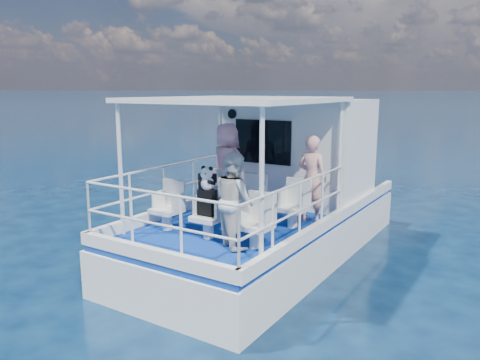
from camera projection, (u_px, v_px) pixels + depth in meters
name	position (u px, v px, depth m)	size (l,w,h in m)	color
ground	(244.00, 268.00, 8.82)	(2000.00, 2000.00, 0.00)	#071A35
hull	(269.00, 253.00, 9.64)	(3.00, 7.00, 1.60)	white
deck	(270.00, 213.00, 9.48)	(2.90, 6.90, 0.10)	navy
cabin	(299.00, 150.00, 10.34)	(2.85, 2.00, 2.20)	white
canopy	(238.00, 100.00, 8.05)	(3.00, 3.20, 0.08)	white
canopy_posts	(236.00, 165.00, 8.23)	(2.77, 2.97, 2.20)	white
railings	(226.00, 202.00, 8.07)	(2.84, 3.59, 1.00)	white
seat_port_fwd	(211.00, 204.00, 9.25)	(0.48, 0.46, 0.38)	silver
seat_center_fwd	(249.00, 210.00, 8.77)	(0.48, 0.46, 0.38)	silver
seat_stbd_fwd	(293.00, 217.00, 8.30)	(0.48, 0.46, 0.38)	silver
seat_port_aft	(167.00, 219.00, 8.17)	(0.48, 0.46, 0.38)	silver
seat_center_aft	(208.00, 227.00, 7.70)	(0.48, 0.46, 0.38)	silver
seat_stbd_aft	(255.00, 236.00, 7.22)	(0.48, 0.46, 0.38)	silver
passenger_port_fwd	(227.00, 167.00, 9.40)	(0.66, 0.47, 1.76)	pink
passenger_stbd_fwd	(312.00, 179.00, 8.55)	(0.59, 0.39, 1.61)	#EBA098
passenger_stbd_aft	(234.00, 200.00, 7.19)	(0.72, 0.56, 1.48)	silver
backpack_port	(208.00, 184.00, 9.13)	(0.32, 0.18, 0.42)	black
backpack_center	(207.00, 202.00, 7.64)	(0.29, 0.16, 0.43)	black
compact_camera	(208.00, 172.00, 9.09)	(0.10, 0.06, 0.06)	black
panda	(207.00, 178.00, 7.55)	(0.25, 0.21, 0.38)	white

